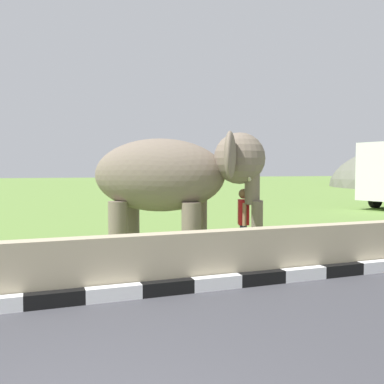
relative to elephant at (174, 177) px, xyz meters
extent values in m
cube|color=black|center=(-2.78, -2.65, -1.81)|extent=(0.90, 0.20, 0.24)
cube|color=white|center=(-1.88, -2.65, -1.81)|extent=(0.90, 0.20, 0.24)
cube|color=black|center=(-0.98, -2.65, -1.81)|extent=(0.90, 0.20, 0.24)
cube|color=white|center=(-0.08, -2.65, -1.81)|extent=(0.90, 0.20, 0.24)
cube|color=black|center=(0.82, -2.65, -1.81)|extent=(0.90, 0.20, 0.24)
cube|color=white|center=(1.72, -2.65, -1.81)|extent=(0.90, 0.20, 0.24)
cube|color=black|center=(2.62, -2.65, -1.81)|extent=(0.90, 0.20, 0.24)
cube|color=white|center=(3.52, -2.65, -1.81)|extent=(0.90, 0.20, 0.24)
cube|color=tan|center=(-0.88, -2.35, -1.43)|extent=(28.00, 0.36, 1.00)
cylinder|color=#78695A|center=(0.65, 0.14, -1.23)|extent=(0.44, 0.44, 1.38)
cylinder|color=#78695A|center=(0.19, -0.63, -1.23)|extent=(0.44, 0.44, 1.38)
cylinder|color=#78695A|center=(-0.82, 1.00, -1.23)|extent=(0.44, 0.44, 1.38)
cylinder|color=#78695A|center=(-1.27, 0.23, -1.23)|extent=(0.44, 0.44, 1.38)
ellipsoid|color=#78695A|center=(-0.31, 0.18, 0.05)|extent=(3.48, 2.95, 1.70)
sphere|color=#78695A|center=(1.30, -0.76, 0.43)|extent=(1.16, 1.16, 1.16)
ellipsoid|color=#D84C8C|center=(1.55, -0.91, 0.58)|extent=(0.63, 0.73, 0.44)
ellipsoid|color=#78695A|center=(1.57, -0.02, 0.48)|extent=(0.66, 0.90, 1.00)
ellipsoid|color=#78695A|center=(0.78, -1.36, 0.48)|extent=(0.66, 0.90, 1.00)
cylinder|color=#78695A|center=(1.55, -0.91, -0.12)|extent=(0.54, 0.60, 0.99)
cylinder|color=#78695A|center=(1.65, -0.97, -0.92)|extent=(0.40, 0.43, 0.82)
cone|color=beige|center=(1.64, -0.64, -0.02)|extent=(0.41, 0.56, 0.22)
cone|color=beige|center=(1.36, -1.12, -0.02)|extent=(0.41, 0.56, 0.22)
cylinder|color=navy|center=(1.58, -0.41, -1.52)|extent=(0.15, 0.15, 0.82)
cylinder|color=navy|center=(1.50, -0.59, -1.52)|extent=(0.15, 0.15, 0.82)
cube|color=red|center=(1.54, -0.50, -0.82)|extent=(0.37, 0.46, 0.58)
cylinder|color=#9E7251|center=(1.64, -0.26, -0.85)|extent=(0.12, 0.12, 0.52)
cylinder|color=#9E7251|center=(1.44, -0.74, -0.85)|extent=(0.12, 0.12, 0.52)
sphere|color=#9E7251|center=(1.54, -0.50, -0.39)|extent=(0.23, 0.23, 0.23)
cylinder|color=black|center=(14.49, 8.90, -1.43)|extent=(1.04, 0.55, 1.00)
camera|label=1|loc=(-3.04, -9.37, 0.18)|focal=39.70mm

